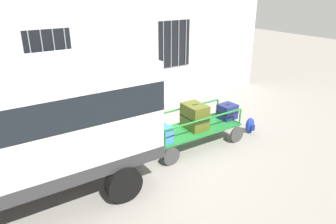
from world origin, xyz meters
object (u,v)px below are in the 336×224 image
Objects in this scene: suitcase_midleft_bottom at (195,116)px; luggage_cart at (194,131)px; van at (10,124)px; suitcase_center_bottom at (227,111)px; backpack at (250,125)px; suitcase_left_bottom at (157,132)px.

luggage_cart is at bearing 90.00° from suitcase_midleft_bottom.
van is 5.24m from suitcase_center_bottom.
suitcase_center_bottom is 0.82m from backpack.
suitcase_midleft_bottom reaches higher than luggage_cart.
suitcase_midleft_bottom is (0.00, -0.00, 0.40)m from luggage_cart.
van reaches higher than luggage_cart.
suitcase_center_bottom reaches higher than backpack.
van reaches higher than suitcase_left_bottom.
suitcase_left_bottom is at bearing -178.66° from suitcase_midleft_bottom.
backpack is (0.61, -0.29, -0.45)m from suitcase_center_bottom.
suitcase_midleft_bottom is 1.48× the size of backpack.
luggage_cart is 0.40m from suitcase_midleft_bottom.
luggage_cart is 3.05× the size of suitcase_left_bottom.
suitcase_midleft_bottom is 1.84m from backpack.
luggage_cart is (4.05, 0.01, -1.20)m from van.
suitcase_left_bottom is 1.71× the size of suitcase_center_bottom.
suitcase_left_bottom reaches higher than suitcase_center_bottom.
backpack is (2.83, -0.26, -0.45)m from suitcase_left_bottom.
suitcase_midleft_bottom is at bearing 1.34° from suitcase_left_bottom.
luggage_cart is at bearing 1.56° from suitcase_left_bottom.
suitcase_midleft_bottom is at bearing 170.51° from backpack.
suitcase_center_bottom is at bearing 0.07° from luggage_cart.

